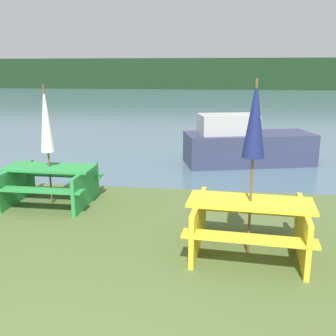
# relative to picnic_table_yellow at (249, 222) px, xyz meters

# --- Properties ---
(water) EXTENTS (60.00, 50.00, 0.00)m
(water) POSITION_rel_picnic_table_yellow_xyz_m (-1.95, 27.95, -0.48)
(water) COLOR slate
(water) RESTS_ON ground_plane
(far_treeline) EXTENTS (80.00, 1.60, 4.00)m
(far_treeline) POSITION_rel_picnic_table_yellow_xyz_m (-1.95, 47.95, 1.52)
(far_treeline) COLOR #193319
(far_treeline) RESTS_ON water
(picnic_table_yellow) EXTENTS (1.84, 1.51, 0.79)m
(picnic_table_yellow) POSITION_rel_picnic_table_yellow_xyz_m (0.00, 0.00, 0.00)
(picnic_table_yellow) COLOR yellow
(picnic_table_yellow) RESTS_ON ground_plane
(picnic_table_green) EXTENTS (1.73, 1.40, 0.75)m
(picnic_table_green) POSITION_rel_picnic_table_yellow_xyz_m (-3.71, 1.68, -0.02)
(picnic_table_green) COLOR green
(picnic_table_green) RESTS_ON ground_plane
(umbrella_white) EXTENTS (0.27, 0.27, 2.31)m
(umbrella_white) POSITION_rel_picnic_table_yellow_xyz_m (-3.71, 1.68, 1.18)
(umbrella_white) COLOR brown
(umbrella_white) RESTS_ON ground_plane
(umbrella_navy) EXTENTS (0.31, 0.31, 2.47)m
(umbrella_navy) POSITION_rel_picnic_table_yellow_xyz_m (-0.00, -0.00, 1.44)
(umbrella_navy) COLOR brown
(umbrella_navy) RESTS_ON ground_plane
(boat) EXTENTS (3.72, 2.23, 1.39)m
(boat) POSITION_rel_picnic_table_yellow_xyz_m (0.25, 5.63, 0.06)
(boat) COLOR #333856
(boat) RESTS_ON water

